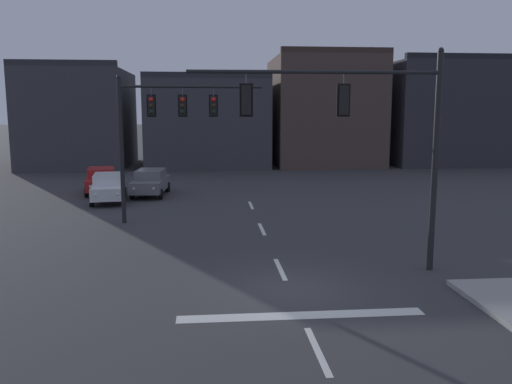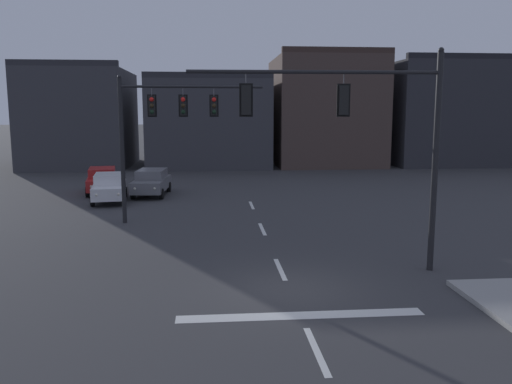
{
  "view_description": "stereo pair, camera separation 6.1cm",
  "coord_description": "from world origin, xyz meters",
  "px_view_note": "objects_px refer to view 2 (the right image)",
  "views": [
    {
      "loc": [
        -2.33,
        -14.61,
        5.19
      ],
      "look_at": [
        -0.75,
        2.63,
        2.52
      ],
      "focal_mm": 36.61,
      "sensor_mm": 36.0,
      "label": 1
    },
    {
      "loc": [
        -2.27,
        -14.62,
        5.19
      ],
      "look_at": [
        -0.75,
        2.63,
        2.52
      ],
      "focal_mm": 36.61,
      "sensor_mm": 36.0,
      "label": 2
    }
  ],
  "objects_px": {
    "signal_mast_near_side": "(366,125)",
    "signal_mast_far_side": "(171,119)",
    "car_lot_nearside": "(109,187)",
    "car_lot_farside": "(102,180)",
    "car_lot_middle": "(152,182)"
  },
  "relations": [
    {
      "from": "signal_mast_near_side",
      "to": "car_lot_nearside",
      "type": "bearing_deg",
      "value": 126.85
    },
    {
      "from": "signal_mast_far_side",
      "to": "car_lot_farside",
      "type": "relative_size",
      "value": 1.47
    },
    {
      "from": "signal_mast_near_side",
      "to": "car_lot_farside",
      "type": "bearing_deg",
      "value": 123.77
    },
    {
      "from": "car_lot_nearside",
      "to": "car_lot_middle",
      "type": "distance_m",
      "value": 3.03
    },
    {
      "from": "signal_mast_near_side",
      "to": "car_lot_middle",
      "type": "distance_m",
      "value": 19.01
    },
    {
      "from": "car_lot_middle",
      "to": "signal_mast_near_side",
      "type": "bearing_deg",
      "value": -62.46
    },
    {
      "from": "signal_mast_far_side",
      "to": "car_lot_farside",
      "type": "distance_m",
      "value": 11.42
    },
    {
      "from": "signal_mast_near_side",
      "to": "signal_mast_far_side",
      "type": "bearing_deg",
      "value": 128.83
    },
    {
      "from": "car_lot_nearside",
      "to": "car_lot_farside",
      "type": "xyz_separation_m",
      "value": [
        -1.06,
        3.33,
        0.0
      ]
    },
    {
      "from": "signal_mast_far_side",
      "to": "car_lot_middle",
      "type": "xyz_separation_m",
      "value": [
        -1.89,
        8.15,
        -3.98
      ]
    },
    {
      "from": "signal_mast_far_side",
      "to": "car_lot_middle",
      "type": "relative_size",
      "value": 1.5
    },
    {
      "from": "car_lot_farside",
      "to": "car_lot_nearside",
      "type": "bearing_deg",
      "value": -72.27
    },
    {
      "from": "car_lot_middle",
      "to": "car_lot_farside",
      "type": "bearing_deg",
      "value": 159.28
    },
    {
      "from": "car_lot_middle",
      "to": "car_lot_nearside",
      "type": "bearing_deg",
      "value": -136.22
    },
    {
      "from": "signal_mast_far_side",
      "to": "car_lot_nearside",
      "type": "relative_size",
      "value": 1.48
    }
  ]
}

